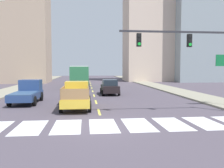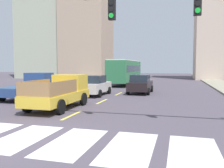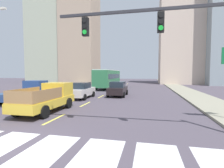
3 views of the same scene
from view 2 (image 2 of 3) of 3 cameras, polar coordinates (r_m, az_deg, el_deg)
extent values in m
plane|color=#4B434E|center=(9.18, -20.28, -11.85)|extent=(160.00, 160.00, 0.00)
cube|color=gray|center=(29.87, -16.86, -0.60)|extent=(3.39, 110.00, 0.15)
cube|color=silver|center=(9.18, -20.28, -11.83)|extent=(1.47, 3.24, 0.01)
cube|color=silver|center=(8.25, -9.20, -13.45)|extent=(1.47, 3.24, 0.01)
cube|color=silver|center=(7.69, 4.24, -14.74)|extent=(1.47, 3.24, 0.01)
cube|color=silver|center=(7.57, 19.02, -15.26)|extent=(1.47, 3.24, 0.01)
cube|color=#DFD34D|center=(12.54, -9.46, -7.31)|extent=(0.16, 2.40, 0.01)
cube|color=#DFD34D|center=(17.13, -2.38, -4.15)|extent=(0.16, 2.40, 0.01)
cube|color=#DFD34D|center=(21.91, 1.64, -2.31)|extent=(0.16, 2.40, 0.01)
cube|color=#DFD34D|center=(26.76, 4.20, -1.13)|extent=(0.16, 2.40, 0.01)
cube|color=#DFD34D|center=(31.66, 5.98, -0.31)|extent=(0.16, 2.40, 0.01)
cube|color=#DFD34D|center=(36.59, 7.27, 0.29)|extent=(0.16, 2.40, 0.01)
cube|color=#DFD34D|center=(41.53, 8.26, 0.75)|extent=(0.16, 2.40, 0.01)
cube|color=#DFD34D|center=(46.49, 9.04, 1.11)|extent=(0.16, 2.40, 0.01)
cube|color=gold|center=(14.52, -12.74, -3.07)|extent=(1.96, 5.20, 0.56)
cube|color=gold|center=(15.96, -9.90, 0.44)|extent=(1.84, 1.60, 1.00)
cube|color=#19232D|center=(16.35, -9.25, 1.16)|extent=(1.72, 0.08, 0.56)
cube|color=gold|center=(13.66, -14.65, -2.25)|extent=(1.84, 3.30, 0.06)
cylinder|color=black|center=(16.38, -13.17, -3.24)|extent=(0.22, 0.80, 0.80)
cylinder|color=black|center=(15.54, -6.80, -3.56)|extent=(0.22, 0.80, 0.80)
cylinder|color=black|center=(13.76, -19.43, -4.79)|extent=(0.22, 0.80, 0.80)
cylinder|color=black|center=(12.75, -12.15, -5.35)|extent=(0.22, 0.80, 0.80)
cube|color=olive|center=(14.10, -17.85, -0.57)|extent=(0.06, 3.17, 0.70)
cube|color=olive|center=(13.20, -11.29, -0.76)|extent=(0.06, 3.17, 0.70)
cube|color=olive|center=(12.29, -18.39, -1.26)|extent=(1.80, 0.06, 0.70)
cube|color=navy|center=(19.53, -19.58, -1.36)|extent=(1.96, 5.20, 0.56)
cube|color=navy|center=(20.88, -16.96, 1.20)|extent=(1.84, 1.60, 1.00)
cube|color=#19232D|center=(21.25, -16.33, 1.75)|extent=(1.72, 0.08, 0.56)
cube|color=navy|center=(18.74, -21.27, -0.68)|extent=(1.84, 3.30, 0.06)
cylinder|color=black|center=(21.39, -19.31, -1.64)|extent=(0.22, 0.80, 0.80)
cylinder|color=black|center=(20.34, -14.77, -1.83)|extent=(0.22, 0.80, 0.80)
cylinder|color=black|center=(18.93, -24.71, -2.52)|extent=(0.22, 0.80, 0.80)
cylinder|color=black|center=(17.73, -19.86, -2.82)|extent=(0.22, 0.80, 0.80)
cube|color=#2F7547|center=(32.62, 3.18, 3.09)|extent=(2.50, 10.80, 2.70)
cube|color=#19232D|center=(32.62, 3.18, 3.71)|extent=(2.52, 9.94, 0.80)
cube|color=silver|center=(32.62, 3.19, 5.57)|extent=(2.40, 10.37, 0.12)
cylinder|color=black|center=(36.21, 2.37, 1.07)|extent=(0.22, 1.00, 1.00)
cylinder|color=black|center=(35.73, 6.28, 1.01)|extent=(0.22, 1.00, 1.00)
cylinder|color=black|center=(30.10, -0.36, 0.43)|extent=(0.22, 1.00, 1.00)
cylinder|color=black|center=(29.52, 4.31, 0.34)|extent=(0.22, 1.00, 1.00)
cube|color=silver|center=(20.72, -4.15, -0.76)|extent=(1.80, 4.40, 0.76)
cube|color=#1E2833|center=(20.53, -4.30, 1.16)|extent=(1.58, 2.11, 0.64)
cylinder|color=black|center=(22.34, -5.14, -1.38)|extent=(0.22, 0.64, 0.64)
cylinder|color=black|center=(21.78, -0.70, -1.51)|extent=(0.22, 0.64, 0.64)
cylinder|color=black|center=(19.83, -7.92, -2.12)|extent=(0.22, 0.64, 0.64)
cylinder|color=black|center=(19.19, -2.98, -2.29)|extent=(0.22, 0.64, 0.64)
cube|color=black|center=(22.42, 6.78, -0.40)|extent=(1.80, 4.40, 0.76)
cube|color=#1E2833|center=(22.23, 6.73, 1.37)|extent=(1.58, 2.11, 0.64)
cylinder|color=black|center=(23.94, 5.13, -1.00)|extent=(0.22, 0.64, 0.64)
cylinder|color=black|center=(23.69, 9.42, -1.10)|extent=(0.22, 0.64, 0.64)
cylinder|color=black|center=(21.28, 3.81, -1.65)|extent=(0.22, 0.64, 0.64)
cylinder|color=black|center=(20.99, 8.63, -1.77)|extent=(0.22, 0.64, 0.64)
cube|color=black|center=(10.09, 19.70, 17.45)|extent=(0.28, 0.24, 0.84)
cylinder|color=black|center=(9.97, 19.76, 17.62)|extent=(0.20, 0.04, 0.20)
cylinder|color=green|center=(9.91, 19.72, 16.16)|extent=(0.20, 0.04, 0.20)
cube|color=black|center=(10.43, -0.01, 17.25)|extent=(0.28, 0.24, 0.84)
cylinder|color=black|center=(10.37, -0.21, 18.81)|extent=(0.20, 0.04, 0.20)
cylinder|color=black|center=(10.31, -0.21, 17.41)|extent=(0.20, 0.04, 0.20)
cylinder|color=green|center=(10.25, -0.21, 15.99)|extent=(0.20, 0.04, 0.20)
camera|label=1|loc=(8.37, -117.48, 2.08)|focal=39.15mm
camera|label=3|loc=(2.22, 20.26, 8.95)|focal=27.23mm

